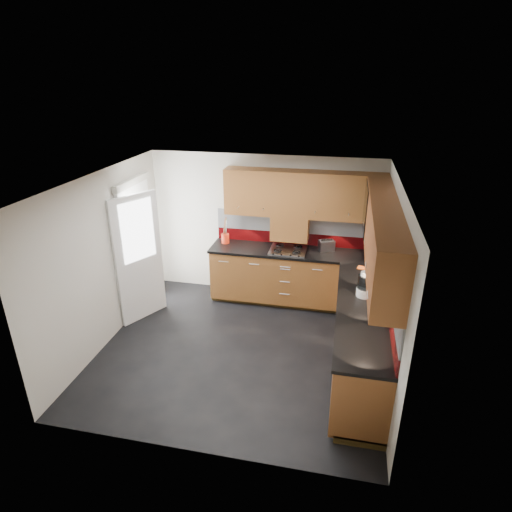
% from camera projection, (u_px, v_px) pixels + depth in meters
% --- Properties ---
extents(room, '(4.00, 3.80, 2.64)m').
position_uv_depth(room, '(238.00, 251.00, 5.41)').
color(room, black).
extents(base_cabinets, '(2.70, 3.20, 0.95)m').
position_uv_depth(base_cabinets, '(321.00, 305.00, 6.27)').
color(base_cabinets, brown).
rests_on(base_cabinets, room).
extents(countertop, '(2.72, 3.22, 0.04)m').
position_uv_depth(countertop, '(322.00, 276.00, 6.07)').
color(countertop, black).
rests_on(countertop, base_cabinets).
extents(backsplash, '(2.70, 3.20, 0.54)m').
position_uv_depth(backsplash, '(340.00, 252.00, 6.11)').
color(backsplash, maroon).
rests_on(backsplash, countertop).
extents(upper_cabinets, '(2.50, 3.20, 0.72)m').
position_uv_depth(upper_cabinets, '(340.00, 213.00, 5.74)').
color(upper_cabinets, brown).
rests_on(upper_cabinets, room).
extents(extractor_hood, '(0.60, 0.33, 0.40)m').
position_uv_depth(extractor_hood, '(290.00, 227.00, 6.88)').
color(extractor_hood, brown).
rests_on(extractor_hood, room).
extents(glass_cabinet, '(0.32, 0.80, 0.66)m').
position_uv_depth(glass_cabinet, '(376.00, 207.00, 5.89)').
color(glass_cabinet, black).
rests_on(glass_cabinet, room).
extents(back_door, '(0.42, 1.19, 2.04)m').
position_uv_depth(back_door, '(139.00, 251.00, 6.60)').
color(back_door, white).
rests_on(back_door, room).
extents(gas_hob, '(0.58, 0.51, 0.05)m').
position_uv_depth(gas_hob, '(288.00, 250.00, 6.86)').
color(gas_hob, silver).
rests_on(gas_hob, countertop).
extents(utensil_pot, '(0.13, 0.13, 0.46)m').
position_uv_depth(utensil_pot, '(225.00, 237.00, 7.14)').
color(utensil_pot, red).
rests_on(utensil_pot, countertop).
extents(toaster, '(0.28, 0.23, 0.18)m').
position_uv_depth(toaster, '(326.00, 245.00, 6.85)').
color(toaster, silver).
rests_on(toaster, countertop).
extents(food_processor, '(0.20, 0.20, 0.34)m').
position_uv_depth(food_processor, '(365.00, 285.00, 5.42)').
color(food_processor, white).
rests_on(food_processor, countertop).
extents(paper_towel, '(0.11, 0.11, 0.22)m').
position_uv_depth(paper_towel, '(372.00, 274.00, 5.83)').
color(paper_towel, white).
rests_on(paper_towel, countertop).
extents(orange_cloth, '(0.16, 0.14, 0.01)m').
position_uv_depth(orange_cloth, '(362.00, 268.00, 6.25)').
color(orange_cloth, orange).
rests_on(orange_cloth, countertop).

